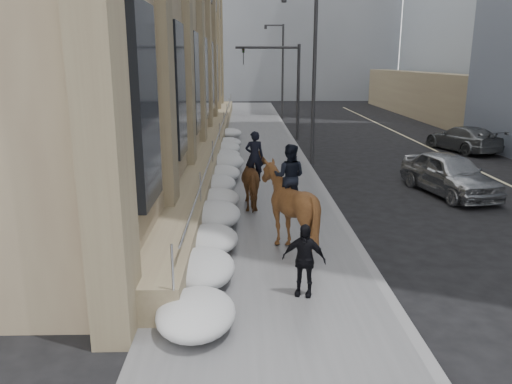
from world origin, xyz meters
TOP-DOWN VIEW (x-y plane):
  - ground at (0.00, 0.00)m, footprint 140.00×140.00m
  - sidewalk at (0.00, 10.00)m, footprint 5.00×80.00m
  - curb at (2.62, 10.00)m, footprint 0.24×80.00m
  - lane_line at (10.50, 10.00)m, footprint 0.15×70.00m
  - bg_building_far at (-6.00, 72.00)m, footprint 24.00×12.00m
  - streetlight_mid at (2.74, 14.00)m, footprint 1.71×0.24m
  - streetlight_far at (2.74, 34.00)m, footprint 1.71×0.24m
  - traffic_signal at (2.07, 22.00)m, footprint 4.10×0.22m
  - snow_bank at (-1.42, 8.11)m, footprint 1.70×18.10m
  - mounted_horse_left at (-0.08, 6.11)m, footprint 1.20×2.26m
  - mounted_horse_right at (0.67, 2.08)m, footprint 2.29×2.46m
  - pedestrian at (0.77, -0.66)m, footprint 1.00×0.62m
  - car_silver at (7.38, 7.97)m, footprint 2.84×5.03m
  - car_grey at (11.93, 17.36)m, footprint 3.28×5.29m

SIDE VIEW (x-z plane):
  - ground at x=0.00m, z-range 0.00..0.00m
  - lane_line at x=10.50m, z-range 0.00..0.01m
  - sidewalk at x=0.00m, z-range 0.00..0.12m
  - curb at x=2.62m, z-range 0.00..0.12m
  - snow_bank at x=-1.42m, z-range 0.09..0.85m
  - car_grey at x=11.93m, z-range 0.00..1.43m
  - car_silver at x=7.38m, z-range 0.00..1.62m
  - pedestrian at x=0.77m, z-range 0.12..1.71m
  - mounted_horse_left at x=-0.08m, z-range -0.17..2.41m
  - mounted_horse_right at x=0.67m, z-range -0.06..2.74m
  - traffic_signal at x=2.07m, z-range 1.00..7.00m
  - streetlight_mid at x=2.74m, z-range 0.58..8.58m
  - streetlight_far at x=2.74m, z-range 0.58..8.58m
  - bg_building_far at x=-6.00m, z-range 0.00..20.00m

